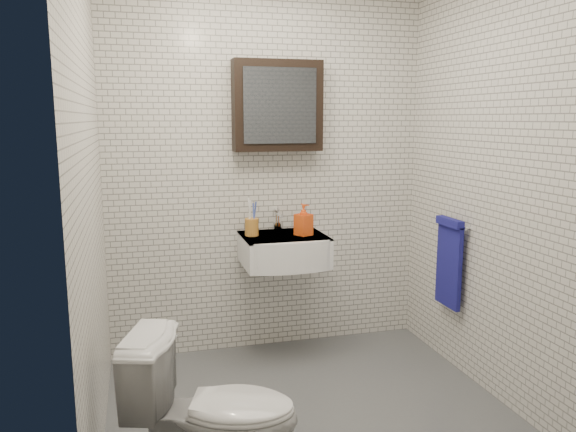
{
  "coord_description": "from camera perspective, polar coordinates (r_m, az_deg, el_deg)",
  "views": [
    {
      "loc": [
        -0.88,
        -2.77,
        1.62
      ],
      "look_at": [
        -0.01,
        0.45,
        1.04
      ],
      "focal_mm": 35.0,
      "sensor_mm": 36.0,
      "label": 1
    }
  ],
  "objects": [
    {
      "name": "ground",
      "position": [
        3.32,
        2.27,
        -19.16
      ],
      "size": [
        2.2,
        2.0,
        0.01
      ],
      "primitive_type": "cube",
      "color": "#51555A",
      "rests_on": "ground"
    },
    {
      "name": "toilet",
      "position": [
        2.57,
        -7.49,
        -19.36
      ],
      "size": [
        0.81,
        0.61,
        0.73
      ],
      "primitive_type": "imported",
      "rotation": [
        0.0,
        0.0,
        1.25
      ],
      "color": "silver",
      "rests_on": "ground"
    },
    {
      "name": "towel_rail",
      "position": [
        3.77,
        16.06,
        -4.21
      ],
      "size": [
        0.09,
        0.3,
        0.58
      ],
      "color": "silver",
      "rests_on": "room_shell"
    },
    {
      "name": "toothbrush_cup",
      "position": [
        3.72,
        -3.7,
        -1.03
      ],
      "size": [
        0.12,
        0.12,
        0.25
      ],
      "rotation": [
        0.0,
        0.0,
        0.31
      ],
      "color": "#B4772D",
      "rests_on": "washbasin"
    },
    {
      "name": "room_shell",
      "position": [
        2.91,
        2.47,
        6.9
      ],
      "size": [
        2.22,
        2.02,
        2.51
      ],
      "color": "silver",
      "rests_on": "ground"
    },
    {
      "name": "soap_bottle",
      "position": [
        3.72,
        1.59,
        -0.37
      ],
      "size": [
        0.13,
        0.13,
        0.21
      ],
      "primitive_type": "imported",
      "rotation": [
        0.0,
        0.0,
        0.5
      ],
      "color": "orange",
      "rests_on": "washbasin"
    },
    {
      "name": "washbasin",
      "position": [
        3.73,
        -0.3,
        -3.48
      ],
      "size": [
        0.55,
        0.5,
        0.2
      ],
      "color": "white",
      "rests_on": "room_shell"
    },
    {
      "name": "faucet",
      "position": [
        3.88,
        -1.05,
        -0.52
      ],
      "size": [
        0.06,
        0.2,
        0.15
      ],
      "color": "silver",
      "rests_on": "washbasin"
    },
    {
      "name": "mirror_cabinet",
      "position": [
        3.81,
        -1.07,
        11.12
      ],
      "size": [
        0.6,
        0.15,
        0.6
      ],
      "color": "black",
      "rests_on": "room_shell"
    }
  ]
}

